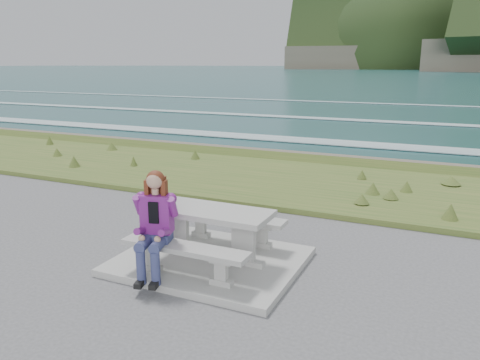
# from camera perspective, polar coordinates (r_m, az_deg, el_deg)

# --- Properties ---
(concrete_slab) EXTENTS (2.60, 2.10, 0.10)m
(concrete_slab) POSITION_cam_1_polar(r_m,az_deg,el_deg) (6.99, -3.67, -9.82)
(concrete_slab) COLOR #A8A7A2
(concrete_slab) RESTS_ON ground
(picnic_table) EXTENTS (1.80, 0.75, 0.75)m
(picnic_table) POSITION_cam_1_polar(r_m,az_deg,el_deg) (6.76, -3.75, -4.90)
(picnic_table) COLOR #A8A7A2
(picnic_table) RESTS_ON concrete_slab
(bench_landward) EXTENTS (1.80, 0.35, 0.45)m
(bench_landward) POSITION_cam_1_polar(r_m,az_deg,el_deg) (6.27, -6.78, -8.78)
(bench_landward) COLOR #A8A7A2
(bench_landward) RESTS_ON concrete_slab
(bench_seaward) EXTENTS (1.80, 0.35, 0.45)m
(bench_seaward) POSITION_cam_1_polar(r_m,az_deg,el_deg) (7.42, -1.16, -5.02)
(bench_seaward) COLOR #A8A7A2
(bench_seaward) RESTS_ON concrete_slab
(grass_verge) EXTENTS (160.00, 4.50, 0.22)m
(grass_verge) POSITION_cam_1_polar(r_m,az_deg,el_deg) (11.41, 8.27, -0.69)
(grass_verge) COLOR #345921
(grass_verge) RESTS_ON ground
(shore_drop) EXTENTS (160.00, 0.80, 2.20)m
(shore_drop) POSITION_cam_1_polar(r_m,az_deg,el_deg) (14.15, 11.62, 2.04)
(shore_drop) COLOR brown
(shore_drop) RESTS_ON ground
(ocean) EXTENTS (1600.00, 1600.00, 0.09)m
(ocean) POSITION_cam_1_polar(r_m,az_deg,el_deg) (31.20, 18.78, 4.79)
(ocean) COLOR #1B4B4D
(ocean) RESTS_ON ground
(seated_woman) EXTENTS (0.56, 0.78, 1.42)m
(seated_woman) POSITION_cam_1_polar(r_m,az_deg,el_deg) (6.31, -10.45, -7.11)
(seated_woman) COLOR navy
(seated_woman) RESTS_ON concrete_slab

